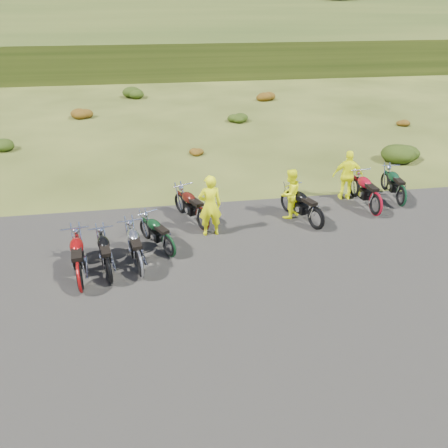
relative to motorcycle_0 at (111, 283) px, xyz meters
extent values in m
plane|color=#313C14|center=(3.42, 0.22, 0.00)|extent=(300.00, 300.00, 0.00)
cube|color=black|center=(3.42, -1.78, 0.00)|extent=(20.00, 12.00, 0.04)
cube|color=#293B13|center=(3.42, 110.22, 0.00)|extent=(300.00, 90.00, 9.17)
cylinder|color=black|center=(-5.58, 50.22, 5.69)|extent=(0.70, 0.70, 2.20)
cylinder|color=black|center=(24.42, 49.22, 5.49)|extent=(0.70, 0.70, 2.20)
ellipsoid|color=#21330C|center=(-5.68, 11.52, 0.31)|extent=(1.03, 1.03, 0.61)
ellipsoid|color=#70320E|center=(-2.78, 16.82, 0.38)|extent=(1.30, 1.30, 0.77)
ellipsoid|color=#21330C|center=(0.12, 22.12, 0.46)|extent=(1.56, 1.56, 0.92)
ellipsoid|color=#70320E|center=(3.02, 9.42, 0.23)|extent=(0.77, 0.77, 0.45)
ellipsoid|color=#21330C|center=(5.92, 14.72, 0.31)|extent=(1.03, 1.03, 0.61)
ellipsoid|color=#70320E|center=(8.82, 20.02, 0.38)|extent=(1.30, 1.30, 0.77)
ellipsoid|color=#21330C|center=(11.72, 7.32, 0.46)|extent=(1.56, 1.56, 0.92)
ellipsoid|color=#70320E|center=(14.62, 12.62, 0.23)|extent=(0.77, 0.77, 0.45)
imported|color=#EEF60C|center=(2.75, 2.04, 0.93)|extent=(0.70, 0.49, 1.86)
imported|color=#EEF60C|center=(5.36, 2.80, 0.80)|extent=(0.98, 0.94, 1.59)
imported|color=#EEF60C|center=(7.72, 3.84, 0.86)|extent=(1.07, 0.60, 1.72)
camera|label=1|loc=(1.37, -9.21, 6.33)|focal=35.00mm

